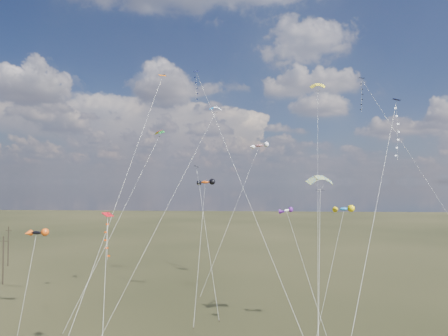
# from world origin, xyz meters

# --- Properties ---
(utility_pole_near) EXTENTS (1.40, 0.20, 8.00)m
(utility_pole_near) POSITION_xyz_m (-38.00, 30.00, 4.09)
(utility_pole_near) COLOR black
(utility_pole_near) RESTS_ON ground
(utility_pole_far) EXTENTS (1.40, 0.20, 8.00)m
(utility_pole_far) POSITION_xyz_m (-46.00, 44.00, 4.09)
(utility_pole_far) COLOR black
(utility_pole_far) RESTS_ON ground
(diamond_black_high) EXTENTS (13.35, 17.49, 33.28)m
(diamond_black_high) POSITION_xyz_m (21.37, 26.16, 28.53)
(diamond_black_high) COLOR black
(diamond_black_high) RESTS_ON ground
(diamond_navy_tall) EXTENTS (14.13, 21.70, 32.64)m
(diamond_navy_tall) POSITION_xyz_m (-2.79, 17.83, 27.87)
(diamond_navy_tall) COLOR #0C1344
(diamond_navy_tall) RESTS_ON ground
(diamond_black_mid) EXTENTS (4.82, 11.42, 19.71)m
(diamond_black_mid) POSITION_xyz_m (-3.43, 22.45, 13.62)
(diamond_black_mid) COLOR black
(diamond_black_mid) RESTS_ON ground
(diamond_red_low) EXTENTS (3.01, 8.52, 14.28)m
(diamond_red_low) POSITION_xyz_m (-9.81, 1.93, 11.53)
(diamond_red_low) COLOR red
(diamond_red_low) RESTS_ON ground
(diamond_navy_right) EXTENTS (10.92, 17.65, 25.19)m
(diamond_navy_right) POSITION_xyz_m (17.01, 3.55, 21.06)
(diamond_navy_right) COLOR #070A4A
(diamond_navy_right) RESTS_ON ground
(diamond_orange_center) EXTENTS (5.23, 20.69, 31.12)m
(diamond_orange_center) POSITION_xyz_m (-9.14, 9.88, 21.96)
(diamond_orange_center) COLOR #DE5C00
(diamond_orange_center) RESTS_ON ground
(parafoil_yellow) EXTENTS (4.59, 20.04, 32.91)m
(parafoil_yellow) POSITION_xyz_m (13.90, 27.45, 32.07)
(parafoil_yellow) COLOR gold
(parafoil_yellow) RESTS_ON ground
(parafoil_blue_white) EXTENTS (11.77, 23.04, 29.96)m
(parafoil_blue_white) POSITION_xyz_m (-2.39, 30.31, 29.16)
(parafoil_blue_white) COLOR #1269B2
(parafoil_blue_white) RESTS_ON ground
(parafoil_striped) EXTENTS (4.74, 16.70, 18.41)m
(parafoil_striped) POSITION_xyz_m (11.56, 12.13, 17.62)
(parafoil_striped) COLOR yellow
(parafoil_striped) RESTS_ON ground
(parafoil_tricolor) EXTENTS (8.52, 15.75, 25.23)m
(parafoil_tricolor) POSITION_xyz_m (-10.21, 23.86, 24.51)
(parafoil_tricolor) COLOR yellow
(parafoil_tricolor) RESTS_ON ground
(novelty_black_orange) EXTENTS (4.40, 9.56, 10.95)m
(novelty_black_orange) POSITION_xyz_m (-25.10, 17.03, 10.34)
(novelty_black_orange) COLOR black
(novelty_black_orange) RESTS_ON ground
(novelty_orange_black) EXTENTS (2.54, 13.26, 17.64)m
(novelty_orange_black) POSITION_xyz_m (-3.32, 24.74, 17.05)
(novelty_orange_black) COLOR #C9460F
(novelty_orange_black) RESTS_ON ground
(novelty_white_purple) EXTENTS (4.66, 10.17, 13.99)m
(novelty_white_purple) POSITION_xyz_m (8.00, 15.23, 13.56)
(novelty_white_purple) COLOR white
(novelty_white_purple) RESTS_ON ground
(novelty_redwhite_stripe) EXTENTS (10.74, 12.69, 24.11)m
(novelty_redwhite_stripe) POSITION_xyz_m (4.91, 35.91, 23.48)
(novelty_redwhite_stripe) COLOR red
(novelty_redwhite_stripe) RESTS_ON ground
(novelty_blue_yellow) EXTENTS (5.67, 6.97, 14.50)m
(novelty_blue_yellow) POSITION_xyz_m (14.20, 12.16, 13.97)
(novelty_blue_yellow) COLOR #196FB9
(novelty_blue_yellow) RESTS_ON ground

